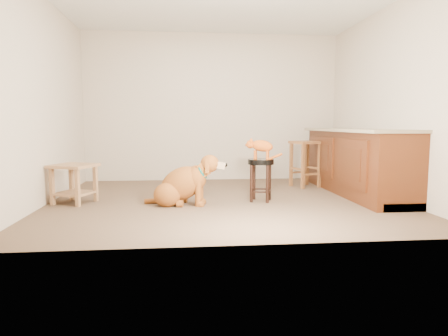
{
  "coord_description": "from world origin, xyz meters",
  "views": [
    {
      "loc": [
        -0.53,
        -5.2,
        1.0
      ],
      "look_at": [
        -0.02,
        -0.19,
        0.45
      ],
      "focal_mm": 32.0,
      "sensor_mm": 36.0,
      "label": 1
    }
  ],
  "objects": [
    {
      "name": "tabby_kitten",
      "position": [
        0.46,
        -0.12,
        0.72
      ],
      "size": [
        0.48,
        0.23,
        0.3
      ],
      "rotation": [
        0.0,
        0.0,
        -0.34
      ],
      "color": "#A14210",
      "rests_on": "padded_stool"
    },
    {
      "name": "padded_stool",
      "position": [
        0.47,
        -0.12,
        0.39
      ],
      "size": [
        0.36,
        0.36,
        0.55
      ],
      "rotation": [
        0.0,
        0.0,
        -0.34
      ],
      "color": "black",
      "rests_on": "ground"
    },
    {
      "name": "wood_stool",
      "position": [
        1.42,
        1.01,
        0.38
      ],
      "size": [
        0.51,
        0.51,
        0.74
      ],
      "rotation": [
        0.0,
        0.0,
        0.34
      ],
      "color": "brown",
      "rests_on": "ground"
    },
    {
      "name": "room_shell",
      "position": [
        0.0,
        0.0,
        1.68
      ],
      "size": [
        4.54,
        4.04,
        2.62
      ],
      "color": "beige",
      "rests_on": "ground"
    },
    {
      "name": "floor",
      "position": [
        0.0,
        0.0,
        0.0
      ],
      "size": [
        4.5,
        4.0,
        0.01
      ],
      "primitive_type": "cube",
      "color": "brown",
      "rests_on": "ground"
    },
    {
      "name": "cabinet_run",
      "position": [
        1.94,
        0.3,
        0.44
      ],
      "size": [
        0.7,
        2.56,
        0.94
      ],
      "color": "#50240E",
      "rests_on": "ground"
    },
    {
      "name": "golden_retriever",
      "position": [
        -0.54,
        -0.25,
        0.25
      ],
      "size": [
        1.04,
        0.57,
        0.67
      ],
      "rotation": [
        0.0,
        0.0,
        -0.19
      ],
      "color": "brown",
      "rests_on": "ground"
    },
    {
      "name": "side_table",
      "position": [
        -1.91,
        -0.01,
        0.33
      ],
      "size": [
        0.63,
        0.63,
        0.5
      ],
      "rotation": [
        0.0,
        0.0,
        -0.39
      ],
      "color": "#9B6E47",
      "rests_on": "ground"
    }
  ]
}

